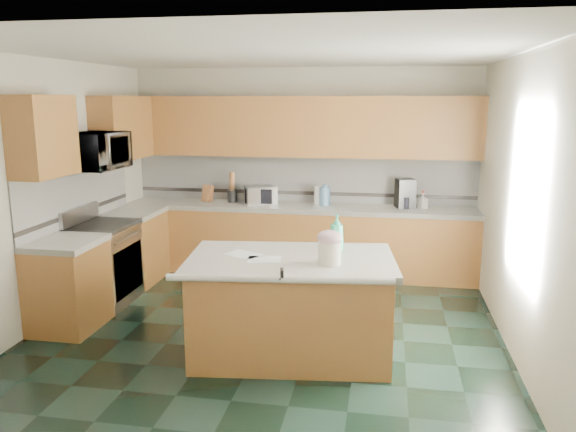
% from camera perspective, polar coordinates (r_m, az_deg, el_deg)
% --- Properties ---
extents(floor, '(4.60, 4.60, 0.00)m').
position_cam_1_polar(floor, '(5.76, -2.12, -11.63)').
color(floor, black).
rests_on(floor, ground).
extents(ceiling, '(4.60, 4.60, 0.00)m').
position_cam_1_polar(ceiling, '(5.30, -2.35, 16.23)').
color(ceiling, white).
rests_on(ceiling, ground).
extents(wall_back, '(4.60, 0.04, 2.70)m').
position_cam_1_polar(wall_back, '(7.63, 1.46, 4.71)').
color(wall_back, beige).
rests_on(wall_back, ground).
extents(wall_front, '(4.60, 0.04, 2.70)m').
position_cam_1_polar(wall_front, '(3.20, -11.05, -5.48)').
color(wall_front, beige).
rests_on(wall_front, ground).
extents(wall_left, '(0.04, 4.60, 2.70)m').
position_cam_1_polar(wall_left, '(6.28, -23.42, 2.21)').
color(wall_left, beige).
rests_on(wall_left, ground).
extents(wall_right, '(0.04, 4.60, 2.70)m').
position_cam_1_polar(wall_right, '(5.39, 22.68, 0.83)').
color(wall_right, beige).
rests_on(wall_right, ground).
extents(back_base_cab, '(4.60, 0.60, 0.86)m').
position_cam_1_polar(back_base_cab, '(7.49, 1.06, -2.59)').
color(back_base_cab, brown).
rests_on(back_base_cab, ground).
extents(back_countertop, '(4.60, 0.64, 0.06)m').
position_cam_1_polar(back_countertop, '(7.39, 1.07, 0.86)').
color(back_countertop, white).
rests_on(back_countertop, back_base_cab).
extents(back_upper_cab, '(4.60, 0.33, 0.78)m').
position_cam_1_polar(back_upper_cab, '(7.39, 1.27, 9.08)').
color(back_upper_cab, brown).
rests_on(back_upper_cab, wall_back).
extents(back_backsplash, '(4.60, 0.02, 0.63)m').
position_cam_1_polar(back_backsplash, '(7.61, 1.42, 3.82)').
color(back_backsplash, silver).
rests_on(back_backsplash, back_countertop).
extents(back_accent_band, '(4.60, 0.01, 0.05)m').
position_cam_1_polar(back_accent_band, '(7.63, 1.40, 2.36)').
color(back_accent_band, black).
rests_on(back_accent_band, back_countertop).
extents(left_base_cab_rear, '(0.60, 0.82, 0.86)m').
position_cam_1_polar(left_base_cab_rear, '(7.41, -15.32, -3.18)').
color(left_base_cab_rear, brown).
rests_on(left_base_cab_rear, ground).
extents(left_counter_rear, '(0.64, 0.82, 0.06)m').
position_cam_1_polar(left_counter_rear, '(7.31, -15.52, 0.31)').
color(left_counter_rear, white).
rests_on(left_counter_rear, left_base_cab_rear).
extents(left_base_cab_front, '(0.60, 0.72, 0.86)m').
position_cam_1_polar(left_base_cab_front, '(6.12, -21.42, -6.74)').
color(left_base_cab_front, brown).
rests_on(left_base_cab_front, ground).
extents(left_counter_front, '(0.64, 0.72, 0.06)m').
position_cam_1_polar(left_counter_front, '(6.00, -21.75, -2.56)').
color(left_counter_front, white).
rests_on(left_counter_front, left_base_cab_front).
extents(left_backsplash, '(0.02, 2.30, 0.63)m').
position_cam_1_polar(left_backsplash, '(6.74, -20.58, 2.03)').
color(left_backsplash, silver).
rests_on(left_backsplash, wall_left).
extents(left_accent_band, '(0.01, 2.30, 0.05)m').
position_cam_1_polar(left_accent_band, '(6.77, -20.41, 0.40)').
color(left_accent_band, black).
rests_on(left_accent_band, wall_left).
extents(left_upper_cab_rear, '(0.33, 1.09, 0.78)m').
position_cam_1_polar(left_upper_cab_rear, '(7.36, -16.48, 8.59)').
color(left_upper_cab_rear, brown).
rests_on(left_upper_cab_rear, wall_left).
extents(left_upper_cab_front, '(0.33, 0.72, 0.78)m').
position_cam_1_polar(left_upper_cab_front, '(5.91, -23.65, 7.43)').
color(left_upper_cab_front, brown).
rests_on(left_upper_cab_front, wall_left).
extents(range_body, '(0.60, 0.76, 0.88)m').
position_cam_1_polar(range_body, '(6.73, -18.18, -4.77)').
color(range_body, '#B7B7BC').
rests_on(range_body, ground).
extents(range_oven_door, '(0.02, 0.68, 0.55)m').
position_cam_1_polar(range_oven_door, '(6.61, -15.93, -5.29)').
color(range_oven_door, black).
rests_on(range_oven_door, range_body).
extents(range_cooktop, '(0.62, 0.78, 0.04)m').
position_cam_1_polar(range_cooktop, '(6.62, -18.43, -0.95)').
color(range_cooktop, black).
rests_on(range_cooktop, range_body).
extents(range_handle, '(0.02, 0.66, 0.02)m').
position_cam_1_polar(range_handle, '(6.50, -15.88, -2.10)').
color(range_handle, '#B7B7BC').
rests_on(range_handle, range_body).
extents(range_backguard, '(0.06, 0.76, 0.18)m').
position_cam_1_polar(range_backguard, '(6.72, -20.45, 0.15)').
color(range_backguard, '#B7B7BC').
rests_on(range_backguard, range_body).
extents(microwave, '(0.50, 0.73, 0.41)m').
position_cam_1_polar(microwave, '(6.49, -18.91, 6.24)').
color(microwave, '#B7B7BC').
rests_on(microwave, wall_left).
extents(island_base, '(1.82, 1.17, 0.86)m').
position_cam_1_polar(island_base, '(5.13, 0.31, -9.47)').
color(island_base, brown).
rests_on(island_base, ground).
extents(island_top, '(1.93, 1.28, 0.06)m').
position_cam_1_polar(island_top, '(4.98, 0.31, -4.53)').
color(island_top, white).
rests_on(island_top, island_base).
extents(island_bullnose, '(1.81, 0.27, 0.06)m').
position_cam_1_polar(island_bullnose, '(4.47, -0.86, -6.45)').
color(island_bullnose, white).
rests_on(island_bullnose, island_base).
extents(treat_jar, '(0.24, 0.24, 0.20)m').
position_cam_1_polar(treat_jar, '(4.74, 4.22, -3.76)').
color(treat_jar, white).
rests_on(treat_jar, island_top).
extents(treat_jar_lid, '(0.21, 0.21, 0.13)m').
position_cam_1_polar(treat_jar_lid, '(4.71, 4.24, -2.21)').
color(treat_jar_lid, '#CB9AA6').
rests_on(treat_jar_lid, treat_jar).
extents(treat_jar_knob, '(0.07, 0.02, 0.02)m').
position_cam_1_polar(treat_jar_knob, '(4.70, 4.25, -1.67)').
color(treat_jar_knob, tan).
rests_on(treat_jar_knob, treat_jar_lid).
extents(treat_jar_knob_end_l, '(0.04, 0.04, 0.04)m').
position_cam_1_polar(treat_jar_knob_end_l, '(4.70, 3.83, -1.66)').
color(treat_jar_knob_end_l, tan).
rests_on(treat_jar_knob_end_l, treat_jar_lid).
extents(treat_jar_knob_end_r, '(0.04, 0.04, 0.04)m').
position_cam_1_polar(treat_jar_knob_end_r, '(4.70, 4.67, -1.69)').
color(treat_jar_knob_end_r, tan).
rests_on(treat_jar_knob_end_r, treat_jar_lid).
extents(soap_bottle_island, '(0.13, 0.13, 0.34)m').
position_cam_1_polar(soap_bottle_island, '(5.15, 4.98, -1.70)').
color(soap_bottle_island, '#2FB18A').
rests_on(soap_bottle_island, island_top).
extents(paper_sheet_a, '(0.32, 0.26, 0.00)m').
position_cam_1_polar(paper_sheet_a, '(4.90, -2.40, -4.42)').
color(paper_sheet_a, white).
rests_on(paper_sheet_a, island_top).
extents(paper_sheet_b, '(0.37, 0.33, 0.00)m').
position_cam_1_polar(paper_sheet_b, '(5.07, -4.53, -3.90)').
color(paper_sheet_b, white).
rests_on(paper_sheet_b, island_top).
extents(clamp_body, '(0.05, 0.09, 0.08)m').
position_cam_1_polar(clamp_body, '(4.47, -0.63, -5.89)').
color(clamp_body, black).
rests_on(clamp_body, island_top).
extents(clamp_handle, '(0.01, 0.06, 0.01)m').
position_cam_1_polar(clamp_handle, '(4.43, -0.75, -6.34)').
color(clamp_handle, black).
rests_on(clamp_handle, island_top).
extents(knife_block, '(0.14, 0.18, 0.25)m').
position_cam_1_polar(knife_block, '(7.70, -8.16, 2.27)').
color(knife_block, '#472814').
rests_on(knife_block, back_countertop).
extents(utensil_crock, '(0.13, 0.13, 0.16)m').
position_cam_1_polar(utensil_crock, '(7.64, -5.69, 2.02)').
color(utensil_crock, black).
rests_on(utensil_crock, back_countertop).
extents(utensil_bundle, '(0.08, 0.08, 0.24)m').
position_cam_1_polar(utensil_bundle, '(7.61, -5.72, 3.53)').
color(utensil_bundle, '#472814').
rests_on(utensil_bundle, utensil_crock).
extents(toaster_oven, '(0.48, 0.42, 0.23)m').
position_cam_1_polar(toaster_oven, '(7.51, -2.80, 2.16)').
color(toaster_oven, '#B7B7BC').
rests_on(toaster_oven, back_countertop).
extents(toaster_oven_door, '(0.36, 0.01, 0.19)m').
position_cam_1_polar(toaster_oven_door, '(7.38, -3.02, 2.00)').
color(toaster_oven_door, black).
rests_on(toaster_oven_door, toaster_oven).
extents(paper_towel, '(0.11, 0.11, 0.24)m').
position_cam_1_polar(paper_towel, '(7.42, 3.08, 2.09)').
color(paper_towel, white).
rests_on(paper_towel, back_countertop).
extents(paper_towel_base, '(0.16, 0.16, 0.01)m').
position_cam_1_polar(paper_towel_base, '(7.44, 3.07, 1.23)').
color(paper_towel_base, '#B7B7BC').
rests_on(paper_towel_base, back_countertop).
extents(water_jug, '(0.15, 0.15, 0.24)m').
position_cam_1_polar(water_jug, '(7.37, 3.76, 2.02)').
color(water_jug, '#618DBA').
rests_on(water_jug, back_countertop).
extents(water_jug_neck, '(0.07, 0.07, 0.03)m').
position_cam_1_polar(water_jug_neck, '(7.35, 3.77, 3.08)').
color(water_jug_neck, '#618DBA').
rests_on(water_jug_neck, water_jug).
extents(coffee_maker, '(0.27, 0.29, 0.37)m').
position_cam_1_polar(coffee_maker, '(7.35, 11.81, 2.27)').
color(coffee_maker, black).
rests_on(coffee_maker, back_countertop).
extents(coffee_carafe, '(0.15, 0.15, 0.15)m').
position_cam_1_polar(coffee_carafe, '(7.31, 11.79, 1.35)').
color(coffee_carafe, black).
rests_on(coffee_carafe, back_countertop).
extents(soap_bottle_back, '(0.13, 0.13, 0.20)m').
position_cam_1_polar(soap_bottle_back, '(7.34, 13.54, 1.51)').
color(soap_bottle_back, white).
rests_on(soap_bottle_back, back_countertop).
extents(soap_back_cap, '(0.02, 0.02, 0.03)m').
position_cam_1_polar(soap_back_cap, '(7.32, 13.58, 2.41)').
color(soap_back_cap, red).
rests_on(soap_back_cap, soap_bottle_back).
extents(window_light_proxy, '(0.02, 1.40, 1.10)m').
position_cam_1_polar(window_light_proxy, '(5.16, 22.96, 2.06)').
color(window_light_proxy, white).
rests_on(window_light_proxy, wall_right).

